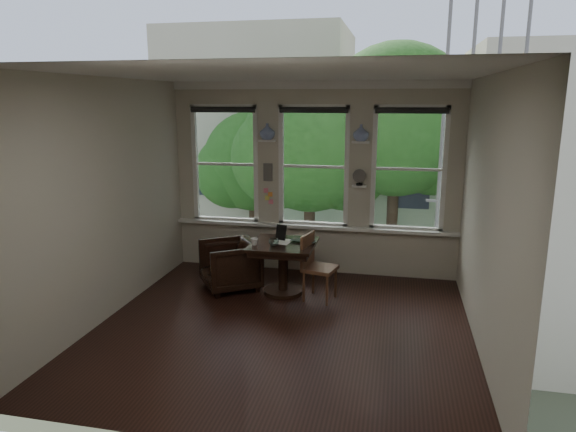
% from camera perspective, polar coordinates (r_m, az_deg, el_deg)
% --- Properties ---
extents(ground, '(4.50, 4.50, 0.00)m').
position_cam_1_polar(ground, '(6.42, -0.60, -12.31)').
color(ground, black).
rests_on(ground, ground).
extents(ceiling, '(4.50, 4.50, 0.00)m').
position_cam_1_polar(ceiling, '(5.82, -0.67, 15.50)').
color(ceiling, silver).
rests_on(ceiling, ground).
extents(wall_back, '(4.50, 0.00, 4.50)m').
position_cam_1_polar(wall_back, '(8.12, 2.88, 4.12)').
color(wall_back, beige).
rests_on(wall_back, ground).
extents(wall_front, '(4.50, 0.00, 4.50)m').
position_cam_1_polar(wall_front, '(3.86, -8.07, -5.92)').
color(wall_front, beige).
rests_on(wall_front, ground).
extents(wall_left, '(0.00, 4.50, 4.50)m').
position_cam_1_polar(wall_left, '(6.79, -19.49, 1.67)').
color(wall_left, beige).
rests_on(wall_left, ground).
extents(wall_right, '(0.00, 4.50, 4.50)m').
position_cam_1_polar(wall_right, '(5.88, 21.27, -0.12)').
color(wall_right, beige).
rests_on(wall_right, ground).
extents(window_left, '(1.10, 0.12, 1.90)m').
position_cam_1_polar(window_left, '(8.44, -6.91, 5.75)').
color(window_left, white).
rests_on(window_left, ground).
extents(window_center, '(1.10, 0.12, 1.90)m').
position_cam_1_polar(window_center, '(8.09, 2.90, 5.52)').
color(window_center, white).
rests_on(window_center, ground).
extents(window_right, '(1.10, 0.12, 1.90)m').
position_cam_1_polar(window_right, '(7.99, 13.26, 5.10)').
color(window_right, white).
rests_on(window_right, ground).
extents(shelf_left, '(0.26, 0.16, 0.03)m').
position_cam_1_polar(shelf_left, '(8.10, -2.31, 8.38)').
color(shelf_left, white).
rests_on(shelf_left, ground).
extents(shelf_right, '(0.26, 0.16, 0.03)m').
position_cam_1_polar(shelf_right, '(7.86, 8.08, 8.13)').
color(shelf_right, white).
rests_on(shelf_right, ground).
extents(intercom, '(0.14, 0.06, 0.28)m').
position_cam_1_polar(intercom, '(8.18, -2.23, 4.90)').
color(intercom, '#59544F').
rests_on(intercom, ground).
extents(sticky_notes, '(0.16, 0.01, 0.24)m').
position_cam_1_polar(sticky_notes, '(8.24, -2.20, 2.50)').
color(sticky_notes, pink).
rests_on(sticky_notes, ground).
extents(desk_fan, '(0.20, 0.20, 0.24)m').
position_cam_1_polar(desk_fan, '(7.91, 7.94, 4.00)').
color(desk_fan, '#59544F').
rests_on(desk_fan, ground).
extents(vase_left, '(0.24, 0.24, 0.25)m').
position_cam_1_polar(vase_left, '(8.09, -2.32, 9.36)').
color(vase_left, white).
rests_on(vase_left, shelf_left).
extents(vase_right, '(0.24, 0.24, 0.25)m').
position_cam_1_polar(vase_right, '(7.85, 8.11, 9.14)').
color(vase_right, white).
rests_on(vase_right, shelf_right).
extents(table, '(0.90, 0.90, 0.75)m').
position_cam_1_polar(table, '(7.35, -0.54, -5.84)').
color(table, black).
rests_on(table, ground).
extents(armchair_left, '(1.09, 1.08, 0.72)m').
position_cam_1_polar(armchair_left, '(7.59, -6.46, -5.44)').
color(armchair_left, black).
rests_on(armchair_left, ground).
extents(cushion_red, '(0.45, 0.45, 0.06)m').
position_cam_1_polar(cushion_red, '(7.56, -6.47, -4.78)').
color(cushion_red, maroon).
rests_on(cushion_red, armchair_left).
extents(side_chair_right, '(0.50, 0.50, 0.92)m').
position_cam_1_polar(side_chair_right, '(7.12, 3.59, -5.77)').
color(side_chair_right, '#4E2B1C').
rests_on(side_chair_right, ground).
extents(laptop, '(0.41, 0.31, 0.03)m').
position_cam_1_polar(laptop, '(7.22, 1.52, -2.95)').
color(laptop, black).
rests_on(laptop, table).
extents(mug, '(0.11, 0.11, 0.10)m').
position_cam_1_polar(mug, '(7.15, -3.77, -2.86)').
color(mug, white).
rests_on(mug, table).
extents(drinking_glass, '(0.15, 0.15, 0.11)m').
position_cam_1_polar(drinking_glass, '(7.08, -1.59, -2.95)').
color(drinking_glass, white).
rests_on(drinking_glass, table).
extents(tablet, '(0.18, 0.12, 0.22)m').
position_cam_1_polar(tablet, '(7.38, -0.78, -1.83)').
color(tablet, black).
rests_on(tablet, table).
extents(papers, '(0.27, 0.33, 0.00)m').
position_cam_1_polar(papers, '(7.30, -0.54, -2.87)').
color(papers, silver).
rests_on(papers, table).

